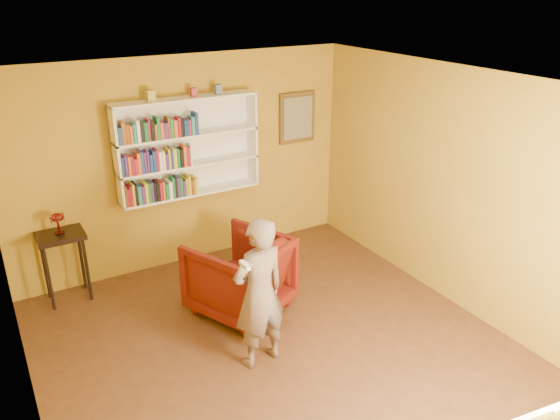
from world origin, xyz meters
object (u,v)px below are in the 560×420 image
object	(u,v)px
person	(259,294)
ruby_lustre	(57,219)
armchair	(240,275)
bookshelf	(186,147)
console_table	(62,245)

from	to	relation	value
person	ruby_lustre	bearing A→B (deg)	-63.81
armchair	person	bearing A→B (deg)	51.50
bookshelf	console_table	xyz separation A→B (m)	(-1.64, -0.16, -0.89)
bookshelf	person	size ratio (longest dim) A/B	1.16
console_table	ruby_lustre	world-z (taller)	ruby_lustre
console_table	armchair	world-z (taller)	armchair
armchair	console_table	bearing A→B (deg)	-60.31
bookshelf	console_table	size ratio (longest dim) A/B	2.11
bookshelf	ruby_lustre	size ratio (longest dim) A/B	7.18
bookshelf	console_table	world-z (taller)	bookshelf
ruby_lustre	person	size ratio (longest dim) A/B	0.16
bookshelf	armchair	bearing A→B (deg)	-89.27
bookshelf	armchair	world-z (taller)	bookshelf
console_table	ruby_lustre	xyz separation A→B (m)	(0.00, -0.00, 0.33)
bookshelf	ruby_lustre	distance (m)	1.74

